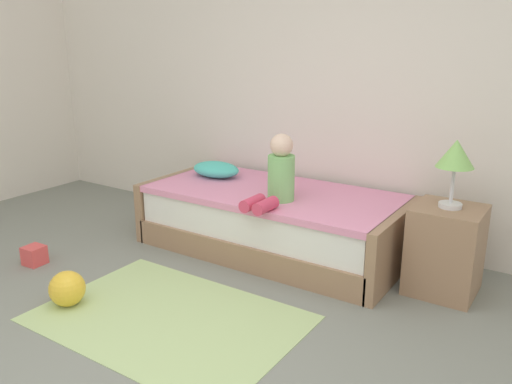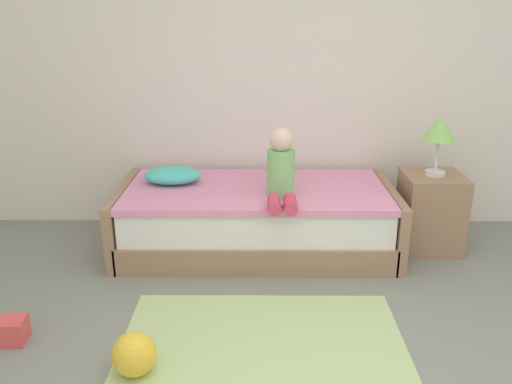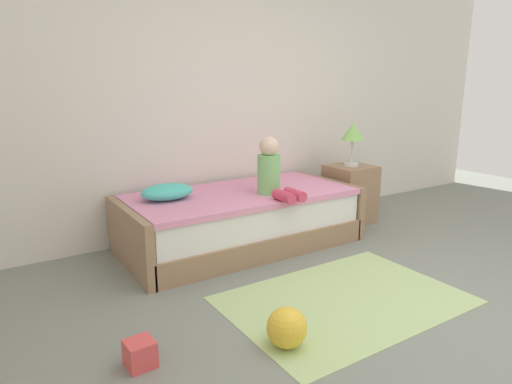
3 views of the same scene
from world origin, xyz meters
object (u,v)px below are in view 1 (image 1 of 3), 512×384
table_lamp (456,157)px  toy_block (34,255)px  toy_ball (67,289)px  nightstand (445,250)px  pillow (216,169)px  bed (273,221)px  child_figure (278,175)px

table_lamp → toy_block: (-2.71, -1.27, -0.86)m
toy_ball → nightstand: bearing=38.0°
table_lamp → pillow: bearing=177.4°
bed → toy_ball: bed is taller
table_lamp → pillow: 2.04m
pillow → toy_ball: (0.03, -1.63, -0.45)m
nightstand → toy_block: nightstand is taller
nightstand → toy_ball: bearing=-142.0°
pillow → toy_block: 1.61m
pillow → child_figure: bearing=-21.7°
nightstand → toy_block: size_ratio=4.18×
bed → child_figure: child_figure is taller
bed → toy_ball: (-0.62, -1.53, -0.13)m
bed → pillow: pillow is taller
bed → table_lamp: (1.35, 0.01, 0.69)m
bed → child_figure: (0.18, -0.23, 0.46)m
toy_ball → toy_block: 0.80m
nightstand → toy_ball: size_ratio=2.60×
bed → nightstand: bearing=0.5°
nightstand → pillow: size_ratio=1.36×
table_lamp → pillow: table_lamp is taller
nightstand → child_figure: child_figure is taller
bed → nightstand: nightstand is taller
child_figure → toy_ball: 1.63m
toy_block → nightstand: bearing=25.1°
bed → toy_block: bearing=-137.3°
child_figure → toy_block: 1.96m
bed → toy_block: (-1.36, -1.26, -0.17)m
toy_ball → table_lamp: bearing=38.0°
toy_block → bed: bearing=42.7°
pillow → toy_block: (-0.72, -1.36, -0.49)m
nightstand → child_figure: 1.26m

